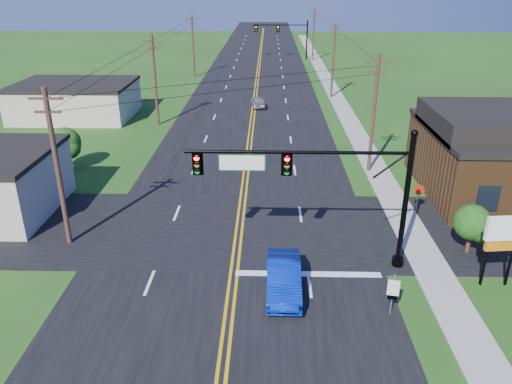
{
  "coord_description": "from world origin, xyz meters",
  "views": [
    {
      "loc": [
        1.86,
        -14.92,
        14.13
      ],
      "look_at": [
        1.24,
        10.0,
        3.32
      ],
      "focal_mm": 35.0,
      "sensor_mm": 36.0,
      "label": 1
    }
  ],
  "objects_px": {
    "signal_mast_far": "(283,33)",
    "blue_car": "(284,278)",
    "signal_mast_main": "(317,182)",
    "stop_sign": "(419,193)",
    "route_sign": "(393,291)"
  },
  "relations": [
    {
      "from": "blue_car",
      "to": "signal_mast_main",
      "type": "bearing_deg",
      "value": 57.4
    },
    {
      "from": "signal_mast_far",
      "to": "route_sign",
      "type": "height_order",
      "value": "signal_mast_far"
    },
    {
      "from": "signal_mast_main",
      "to": "blue_car",
      "type": "relative_size",
      "value": 2.44
    },
    {
      "from": "signal_mast_far",
      "to": "stop_sign",
      "type": "distance_m",
      "value": 66.01
    },
    {
      "from": "signal_mast_main",
      "to": "stop_sign",
      "type": "distance_m",
      "value": 10.18
    },
    {
      "from": "signal_mast_main",
      "to": "blue_car",
      "type": "distance_m",
      "value": 5.01
    },
    {
      "from": "blue_car",
      "to": "signal_mast_far",
      "type": "bearing_deg",
      "value": 89.04
    },
    {
      "from": "signal_mast_main",
      "to": "signal_mast_far",
      "type": "bearing_deg",
      "value": 89.92
    },
    {
      "from": "signal_mast_far",
      "to": "stop_sign",
      "type": "relative_size",
      "value": 5.45
    },
    {
      "from": "signal_mast_far",
      "to": "blue_car",
      "type": "bearing_deg",
      "value": -91.34
    },
    {
      "from": "route_sign",
      "to": "signal_mast_main",
      "type": "bearing_deg",
      "value": 138.97
    },
    {
      "from": "stop_sign",
      "to": "signal_mast_main",
      "type": "bearing_deg",
      "value": -126.3
    },
    {
      "from": "signal_mast_main",
      "to": "stop_sign",
      "type": "height_order",
      "value": "signal_mast_main"
    },
    {
      "from": "blue_car",
      "to": "route_sign",
      "type": "height_order",
      "value": "route_sign"
    },
    {
      "from": "signal_mast_far",
      "to": "route_sign",
      "type": "bearing_deg",
      "value": -87.7
    }
  ]
}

